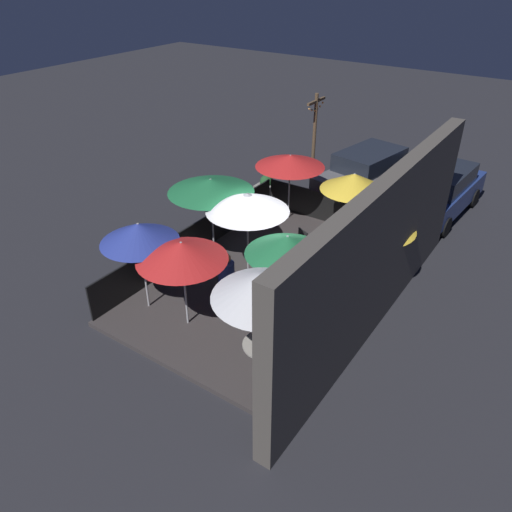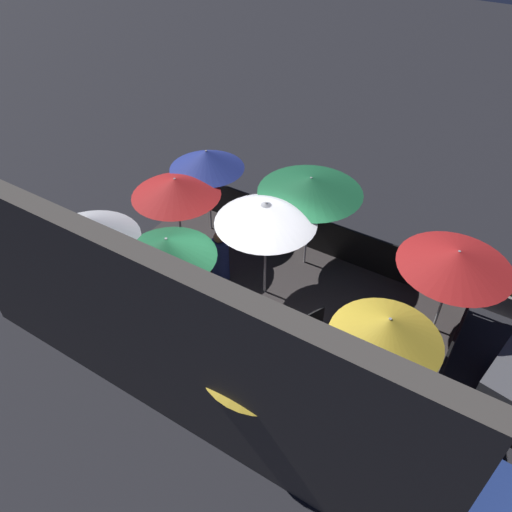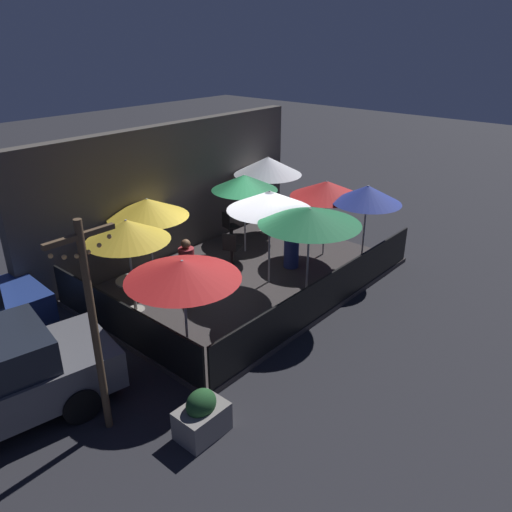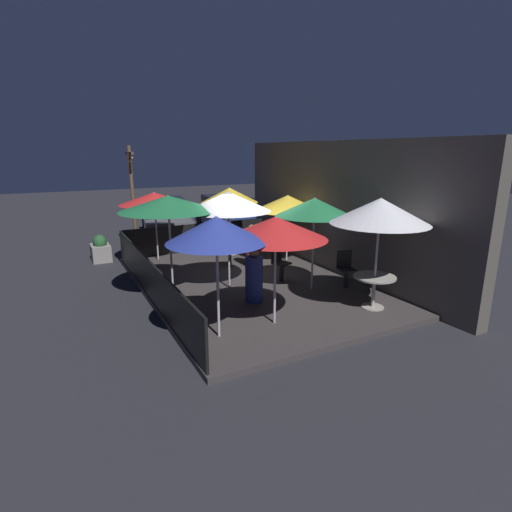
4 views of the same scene
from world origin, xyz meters
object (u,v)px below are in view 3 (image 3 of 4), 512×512
at_px(dining_table_0, 133,287).
at_px(patron_1, 187,265).
at_px(patio_umbrella_6, 183,270).
at_px(planter_box, 202,416).
at_px(patio_umbrella_0, 127,230).
at_px(patio_umbrella_4, 310,216).
at_px(patio_chair_0, 229,226).
at_px(patio_chair_1, 199,278).
at_px(patio_umbrella_3, 367,194).
at_px(patio_umbrella_8, 327,189).
at_px(patio_umbrella_7, 245,182).
at_px(patio_umbrella_2, 148,208).
at_px(patio_chair_2, 231,247).
at_px(dining_table_1, 267,215).
at_px(patio_umbrella_5, 270,200).
at_px(patron_0, 291,247).
at_px(light_post, 93,320).
at_px(patio_umbrella_1, 268,166).

distance_m(dining_table_0, patron_1, 1.61).
bearing_deg(patron_1, patio_umbrella_6, -89.00).
bearing_deg(patio_umbrella_6, planter_box, -125.16).
xyz_separation_m(patio_umbrella_0, patio_umbrella_4, (2.83, -2.79, 0.22)).
xyz_separation_m(patio_chair_0, patron_1, (-2.81, -1.24, 0.05)).
xyz_separation_m(patio_umbrella_4, dining_table_0, (-2.83, 2.79, -1.59)).
xyz_separation_m(patio_chair_1, planter_box, (-3.00, -3.29, -0.25)).
xyz_separation_m(patio_umbrella_3, patio_umbrella_8, (-0.04, 1.22, -0.08)).
height_order(patio_umbrella_8, dining_table_0, patio_umbrella_8).
relative_size(dining_table_0, patron_1, 0.61).
distance_m(patio_umbrella_7, planter_box, 7.42).
xyz_separation_m(patio_umbrella_4, patio_chair_1, (-1.42, 2.15, -1.70)).
bearing_deg(patio_umbrella_3, patio_umbrella_2, 135.35).
bearing_deg(planter_box, patio_chair_1, 47.64).
height_order(patio_umbrella_0, patio_umbrella_6, patio_umbrella_0).
distance_m(patio_umbrella_4, patio_chair_2, 3.28).
distance_m(patio_chair_2, planter_box, 6.21).
bearing_deg(patio_umbrella_2, patio_chair_0, -0.87).
distance_m(patio_chair_1, patron_1, 0.66).
xyz_separation_m(patio_umbrella_7, dining_table_1, (1.62, 0.51, -1.49)).
distance_m(patio_umbrella_2, patio_umbrella_7, 2.82).
xyz_separation_m(patio_umbrella_5, patio_chair_2, (0.10, 1.42, -1.66)).
xyz_separation_m(patio_umbrella_5, patron_0, (1.11, 0.13, -1.61)).
bearing_deg(patio_umbrella_2, patio_umbrella_5, -59.29).
xyz_separation_m(dining_table_0, dining_table_1, (5.79, 0.88, -0.03)).
distance_m(patio_chair_0, light_post, 8.03).
bearing_deg(patio_umbrella_8, patio_umbrella_0, 165.02).
xyz_separation_m(patio_umbrella_0, patio_umbrella_8, (5.50, -1.47, -0.02)).
height_order(patio_umbrella_0, patio_umbrella_8, patio_umbrella_0).
xyz_separation_m(patio_umbrella_7, dining_table_0, (-4.18, -0.37, -1.47)).
bearing_deg(patron_1, patio_umbrella_3, 8.35).
height_order(patio_umbrella_7, patio_umbrella_8, patio_umbrella_7).
distance_m(patron_1, light_post, 5.04).
height_order(patio_umbrella_7, patron_0, patio_umbrella_7).
distance_m(patio_umbrella_4, planter_box, 4.95).
xyz_separation_m(patio_umbrella_7, patron_1, (-2.57, -0.38, -1.51)).
bearing_deg(patio_umbrella_7, patio_chair_0, 74.60).
height_order(patio_umbrella_1, patio_umbrella_5, same).
bearing_deg(light_post, planter_box, -55.59).
bearing_deg(patio_chair_2, patio_umbrella_4, -116.73).
distance_m(patio_umbrella_2, dining_table_0, 2.32).
bearing_deg(patio_chair_2, patio_umbrella_6, -166.43).
bearing_deg(dining_table_0, patron_0, -16.85).
xyz_separation_m(patio_umbrella_3, planter_box, (-7.12, -1.23, -1.79)).
bearing_deg(dining_table_1, patio_umbrella_1, -153.43).
xyz_separation_m(patio_umbrella_1, patio_umbrella_3, (-0.25, -3.58, -0.12)).
relative_size(patio_umbrella_8, patio_chair_1, 2.37).
relative_size(patio_umbrella_1, patio_umbrella_5, 1.00).
xyz_separation_m(patio_chair_0, patio_chair_2, (-1.20, -1.23, 0.01)).
xyz_separation_m(patio_umbrella_6, dining_table_1, (6.26, 3.22, -1.37)).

